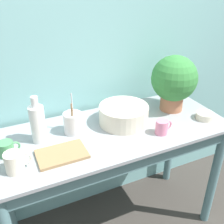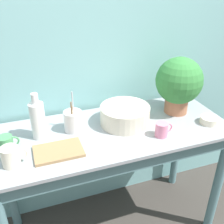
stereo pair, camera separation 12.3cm
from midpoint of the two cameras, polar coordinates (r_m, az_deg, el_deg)
wall_back at (r=1.72m, az=-1.94°, el=12.34°), size 6.00×0.05×2.40m
counter_table at (r=1.65m, az=2.47°, el=-9.37°), size 1.43×0.60×0.84m
potted_plant at (r=1.74m, az=16.35°, el=6.14°), size 0.30×0.30×0.37m
bowl_wash_large at (r=1.61m, az=5.02°, el=-0.71°), size 0.30×0.30×0.12m
bottle_tall at (r=1.48m, az=-13.56°, el=-1.68°), size 0.08×0.08×0.27m
mug_cream at (r=1.34m, az=-18.68°, el=-9.22°), size 0.12×0.09×0.10m
mug_pink at (r=1.53m, az=13.12°, el=-3.78°), size 0.11×0.07×0.08m
mug_green at (r=1.47m, az=-19.83°, el=-6.43°), size 0.11×0.08×0.08m
bowl_small_cream at (r=1.75m, az=22.32°, el=-1.69°), size 0.11×0.11×0.04m
utensil_cup at (r=1.54m, az=-6.21°, el=-1.99°), size 0.11×0.11×0.24m
tray_board at (r=1.40m, az=-9.09°, el=-8.47°), size 0.25×0.17×0.02m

